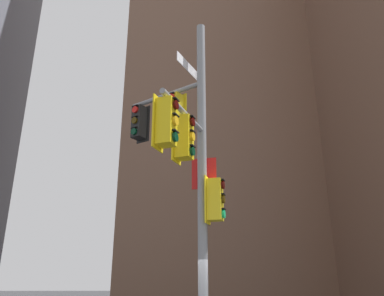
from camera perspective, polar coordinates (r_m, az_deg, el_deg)
The scene contains 2 objects.
building_mid_block at distance 36.85m, azimuth 5.14°, elevation 9.48°, with size 16.62×16.62×39.48m, color brown.
signal_pole_assembly at distance 9.28m, azimuth -1.02°, elevation -0.89°, with size 2.60×3.87×8.92m.
Camera 1 is at (-0.46, -8.95, 2.11)m, focal length 34.95 mm.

